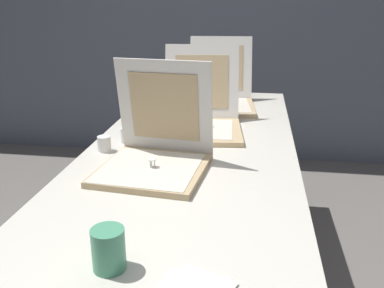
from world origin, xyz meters
TOP-DOWN VIEW (x-y plane):
  - wall_back at (0.00, 2.46)m, footprint 10.00×0.10m
  - table at (0.00, 0.57)m, footprint 0.86×2.08m
  - pizza_box_front at (-0.10, 0.29)m, footprint 0.40×0.40m
  - pizza_box_middle at (0.01, 0.79)m, footprint 0.42×0.53m
  - pizza_box_back at (0.06, 1.23)m, footprint 0.41×0.53m
  - cup_white_near_center at (-0.35, 0.45)m, footprint 0.05×0.05m
  - cup_white_mid at (-0.29, 0.57)m, footprint 0.05×0.05m
  - cup_white_far at (-0.23, 0.91)m, footprint 0.05×0.05m
  - cup_printed_front at (-0.07, -0.30)m, footprint 0.08×0.08m

SIDE VIEW (x-z plane):
  - table at x=0.00m, z-range 0.33..1.08m
  - cup_white_near_center at x=-0.35m, z-range 0.75..0.82m
  - cup_white_mid at x=-0.29m, z-range 0.75..0.82m
  - cup_white_far at x=-0.23m, z-range 0.75..0.82m
  - cup_printed_front at x=-0.07m, z-range 0.75..0.86m
  - pizza_box_back at x=0.06m, z-range 0.62..0.99m
  - pizza_box_middle at x=0.01m, z-range 0.62..0.99m
  - pizza_box_front at x=-0.10m, z-range 0.62..1.00m
  - wall_back at x=0.00m, z-range 0.00..2.60m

